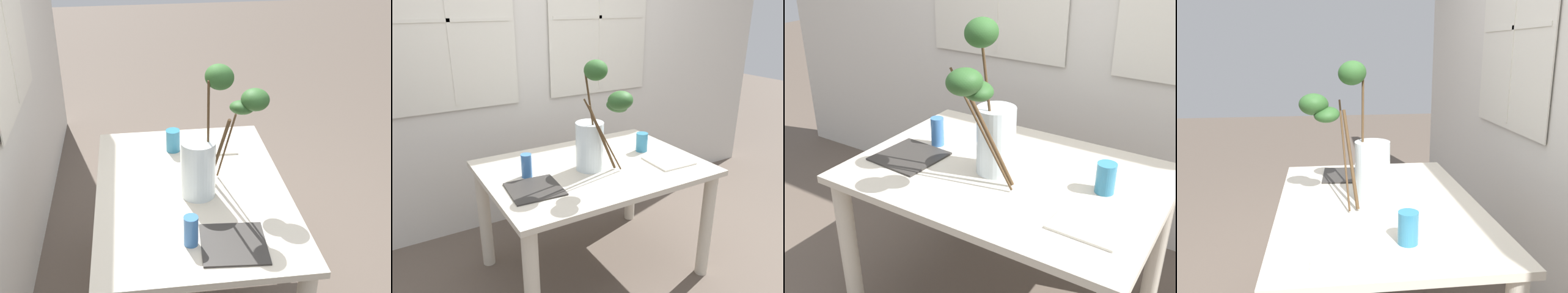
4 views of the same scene
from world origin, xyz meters
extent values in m
cube|color=beige|center=(0.00, 0.00, 0.71)|extent=(1.27, 0.91, 0.03)
cylinder|color=beige|center=(-0.58, -0.39, 0.35)|extent=(0.08, 0.08, 0.70)
cylinder|color=beige|center=(-0.58, 0.39, 0.35)|extent=(0.08, 0.08, 0.70)
cylinder|color=beige|center=(0.58, 0.39, 0.35)|extent=(0.08, 0.08, 0.70)
cylinder|color=silver|center=(-0.04, -0.02, 0.87)|extent=(0.16, 0.16, 0.28)
cylinder|color=silver|center=(-0.04, -0.02, 0.78)|extent=(0.14, 0.14, 0.09)
cylinder|color=#47331E|center=(-0.02, -0.12, 0.94)|extent=(0.22, 0.06, 0.41)
ellipsoid|color=#285123|center=(0.00, -0.23, 1.15)|extent=(0.14, 0.14, 0.09)
cylinder|color=#47331E|center=(-0.03, -0.15, 0.96)|extent=(0.26, 0.03, 0.45)
ellipsoid|color=#285123|center=(-0.02, -0.28, 1.19)|extent=(0.15, 0.14, 0.11)
cylinder|color=#47331E|center=(-0.05, -0.07, 1.03)|extent=(0.10, 0.03, 0.58)
ellipsoid|color=#285123|center=(-0.06, -0.11, 1.32)|extent=(0.16, 0.16, 0.14)
cylinder|color=#386BAD|center=(-0.40, 0.05, 0.80)|extent=(0.06, 0.06, 0.13)
cylinder|color=teal|center=(0.40, 0.05, 0.79)|extent=(0.08, 0.08, 0.12)
cube|color=#2D2B28|center=(-0.43, -0.12, 0.74)|extent=(0.28, 0.28, 0.01)
cube|color=silver|center=(0.43, -0.17, 0.74)|extent=(0.25, 0.25, 0.01)
camera|label=1|loc=(-2.04, 0.25, 2.08)|focal=47.15mm
camera|label=2|loc=(-1.10, -1.82, 1.65)|focal=35.68mm
camera|label=3|loc=(0.83, -1.52, 1.66)|focal=43.32mm
camera|label=4|loc=(1.71, -0.24, 1.42)|focal=37.02mm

